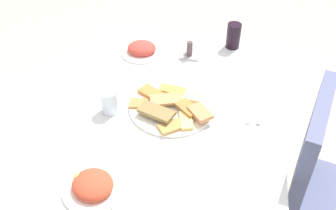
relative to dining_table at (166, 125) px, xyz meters
name	(u,v)px	position (x,y,z in m)	size (l,w,h in m)	color
dining_table	(166,125)	(0.00, 0.00, 0.00)	(1.21, 0.92, 0.71)	silver
dining_chair	(327,189)	(0.10, 0.65, -0.13)	(0.51, 0.51, 0.90)	#50597E
pide_platter	(171,107)	(-0.02, 0.02, 0.08)	(0.34, 0.34, 0.05)	white
salad_plate_greens	(142,49)	(-0.39, -0.19, 0.09)	(0.19, 0.19, 0.06)	white
salad_plate_rice	(93,186)	(0.41, -0.16, 0.09)	(0.20, 0.20, 0.06)	white
soda_can	(233,36)	(-0.53, 0.23, 0.13)	(0.07, 0.07, 0.12)	black
drinking_glass	(109,102)	(0.03, -0.22, 0.12)	(0.07, 0.07, 0.10)	silver
paper_napkin	(257,111)	(-0.07, 0.35, 0.07)	(0.15, 0.15, 0.00)	white
fork	(252,110)	(-0.07, 0.33, 0.08)	(0.17, 0.02, 0.01)	silver
spoon	(261,111)	(-0.07, 0.37, 0.08)	(0.16, 0.01, 0.01)	silver
condiment_caddy	(190,51)	(-0.41, 0.04, 0.09)	(0.09, 0.09, 0.08)	#B2B2B7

